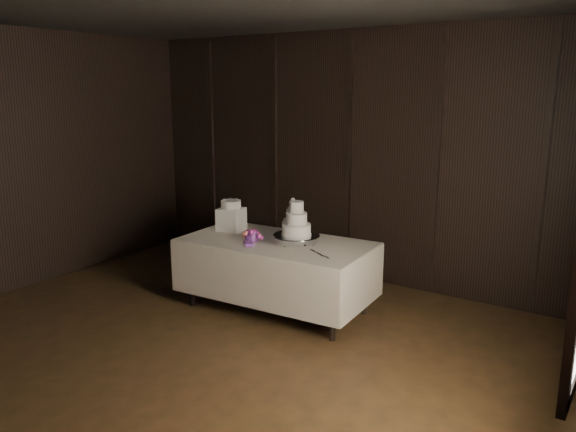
{
  "coord_description": "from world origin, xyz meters",
  "views": [
    {
      "loc": [
        3.2,
        -2.54,
        2.33
      ],
      "look_at": [
        0.07,
        2.06,
        1.05
      ],
      "focal_mm": 35.0,
      "sensor_mm": 36.0,
      "label": 1
    }
  ],
  "objects_px": {
    "box_pedestal": "(231,219)",
    "small_cake": "(231,204)",
    "cake_stand": "(296,239)",
    "wedding_cake": "(294,222)",
    "display_table": "(276,272)",
    "bouquet": "(252,236)"
  },
  "relations": [
    {
      "from": "bouquet",
      "to": "cake_stand",
      "type": "bearing_deg",
      "value": 25.5
    },
    {
      "from": "cake_stand",
      "to": "small_cake",
      "type": "height_order",
      "value": "small_cake"
    },
    {
      "from": "box_pedestal",
      "to": "small_cake",
      "type": "distance_m",
      "value": 0.17
    },
    {
      "from": "cake_stand",
      "to": "box_pedestal",
      "type": "bearing_deg",
      "value": 176.4
    },
    {
      "from": "cake_stand",
      "to": "bouquet",
      "type": "bearing_deg",
      "value": -154.5
    },
    {
      "from": "wedding_cake",
      "to": "small_cake",
      "type": "height_order",
      "value": "wedding_cake"
    },
    {
      "from": "display_table",
      "to": "box_pedestal",
      "type": "xyz_separation_m",
      "value": [
        -0.69,
        0.1,
        0.47
      ]
    },
    {
      "from": "display_table",
      "to": "small_cake",
      "type": "distance_m",
      "value": 0.95
    },
    {
      "from": "wedding_cake",
      "to": "small_cake",
      "type": "relative_size",
      "value": 1.58
    },
    {
      "from": "display_table",
      "to": "small_cake",
      "type": "xyz_separation_m",
      "value": [
        -0.69,
        0.1,
        0.64
      ]
    },
    {
      "from": "bouquet",
      "to": "small_cake",
      "type": "xyz_separation_m",
      "value": [
        -0.49,
        0.26,
        0.24
      ]
    },
    {
      "from": "bouquet",
      "to": "box_pedestal",
      "type": "relative_size",
      "value": 1.41
    },
    {
      "from": "cake_stand",
      "to": "wedding_cake",
      "type": "distance_m",
      "value": 0.19
    },
    {
      "from": "display_table",
      "to": "small_cake",
      "type": "bearing_deg",
      "value": 167.76
    },
    {
      "from": "box_pedestal",
      "to": "small_cake",
      "type": "bearing_deg",
      "value": 0.0
    },
    {
      "from": "display_table",
      "to": "cake_stand",
      "type": "distance_m",
      "value": 0.45
    },
    {
      "from": "display_table",
      "to": "cake_stand",
      "type": "relative_size",
      "value": 4.24
    },
    {
      "from": "wedding_cake",
      "to": "bouquet",
      "type": "relative_size",
      "value": 0.96
    },
    {
      "from": "wedding_cake",
      "to": "box_pedestal",
      "type": "distance_m",
      "value": 0.9
    },
    {
      "from": "cake_stand",
      "to": "bouquet",
      "type": "xyz_separation_m",
      "value": [
        -0.42,
        -0.2,
        0.01
      ]
    },
    {
      "from": "small_cake",
      "to": "display_table",
      "type": "bearing_deg",
      "value": -8.54
    },
    {
      "from": "wedding_cake",
      "to": "small_cake",
      "type": "bearing_deg",
      "value": -169.6
    }
  ]
}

